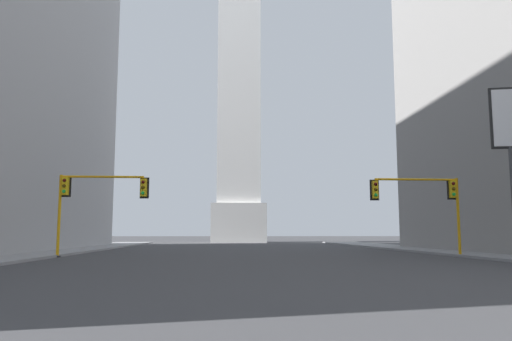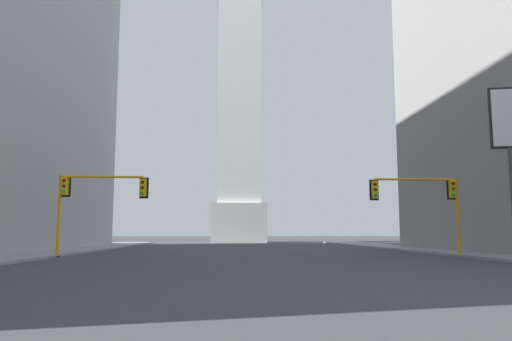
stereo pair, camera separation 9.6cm
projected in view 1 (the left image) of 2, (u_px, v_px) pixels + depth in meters
traffic_light_mid_right at (427, 196)px, 31.52m from camera, size 5.79×0.51×4.94m
traffic_light_mid_left at (92, 194)px, 30.83m from camera, size 5.58×0.53×5.05m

